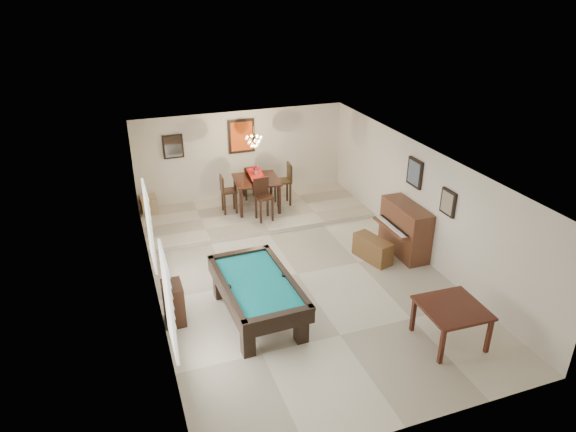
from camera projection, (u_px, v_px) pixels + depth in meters
ground_plane at (297, 274)px, 11.31m from camera, size 6.00×9.00×0.02m
wall_back at (242, 156)px, 14.58m from camera, size 6.00×0.04×2.60m
wall_front at (415, 358)px, 6.92m from camera, size 6.00×0.04×2.60m
wall_left at (152, 244)px, 9.84m from camera, size 0.04×9.00×2.60m
wall_right at (421, 202)px, 11.67m from camera, size 0.04×9.00×2.60m
ceiling at (298, 162)px, 10.20m from camera, size 6.00×9.00×0.04m
dining_step at (255, 213)px, 14.05m from camera, size 6.00×2.50×0.12m
window_left_front at (168, 302)px, 7.93m from camera, size 0.06×1.00×1.70m
window_left_rear at (149, 226)px, 10.32m from camera, size 0.06×1.00×1.70m
pool_table at (258, 300)px, 9.72m from camera, size 1.38×2.44×0.80m
square_table at (450, 324)px, 9.10m from camera, size 1.11×1.11×0.74m
upright_piano at (400, 230)px, 11.90m from camera, size 0.82×1.46×1.22m
piano_bench at (373, 249)px, 11.78m from camera, size 0.62×1.04×0.54m
apothecary_chest at (174, 303)px, 9.61m from camera, size 0.36×0.54×0.82m
dining_table at (257, 191)px, 14.02m from camera, size 1.29×1.29×0.98m
flower_vase at (256, 170)px, 13.75m from camera, size 0.16×0.16×0.25m
dining_chair_south at (264, 200)px, 13.31m from camera, size 0.45×0.45×1.11m
dining_chair_north at (250, 182)px, 14.64m from camera, size 0.38×0.38×1.00m
dining_chair_west at (229, 194)px, 13.76m from camera, size 0.41×0.41×1.06m
dining_chair_east at (283, 184)px, 14.22m from camera, size 0.47×0.47×1.18m
corner_bench at (149, 205)px, 13.87m from camera, size 0.43×0.52×0.45m
chandelier at (254, 138)px, 13.09m from camera, size 0.44×0.44×0.60m
back_painting at (241, 136)px, 14.29m from camera, size 0.75×0.06×0.95m
back_mirror at (173, 147)px, 13.76m from camera, size 0.55×0.06×0.65m
right_picture_upper at (415, 173)px, 11.65m from camera, size 0.06×0.55×0.65m
right_picture_lower at (448, 203)px, 10.63m from camera, size 0.06×0.45×0.55m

